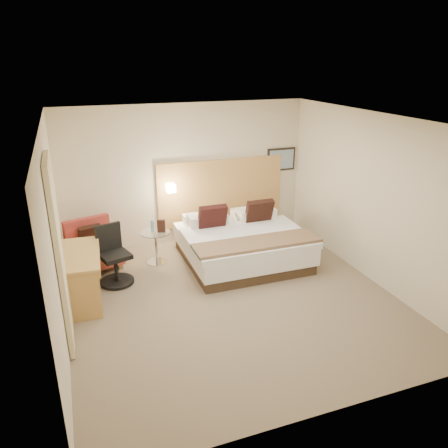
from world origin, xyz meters
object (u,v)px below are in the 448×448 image
object	(u,v)px
bed	(241,243)
lounge_chair	(93,249)
side_table	(156,246)
desk_chair	(114,260)
desk	(82,263)

from	to	relation	value
bed	lounge_chair	distance (m)	2.62
side_table	desk_chair	xyz separation A→B (m)	(-0.79, -0.49, 0.07)
side_table	desk	bearing A→B (deg)	-144.73
desk	desk_chair	bearing A→B (deg)	40.04
lounge_chair	desk	bearing A→B (deg)	-101.07
lounge_chair	desk_chair	bearing A→B (deg)	-68.37
lounge_chair	side_table	xyz separation A→B (m)	(1.06, -0.21, -0.01)
bed	desk_chair	size ratio (longest dim) A/B	2.21
lounge_chair	desk	distance (m)	1.17
bed	desk_chair	distance (m)	2.27
side_table	bed	bearing A→B (deg)	-15.34
bed	lounge_chair	size ratio (longest dim) A/B	2.21
side_table	desk	xyz separation A→B (m)	(-1.28, -0.91, 0.29)
side_table	desk_chair	bearing A→B (deg)	-148.08
desk	side_table	bearing A→B (deg)	35.27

